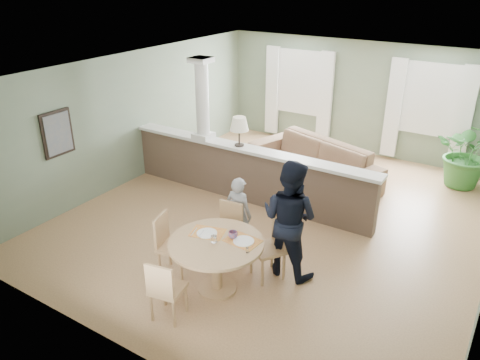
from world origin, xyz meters
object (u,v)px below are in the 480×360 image
Objects in this scene: dining_table at (217,252)px; houseplant at (469,154)px; sofa at (312,162)px; chair_far_boy at (228,229)px; chair_near at (165,288)px; chair_far_man at (272,244)px; man_person at (289,219)px; child_person at (239,214)px; chair_side at (169,242)px.

houseplant is at bearing 67.08° from dining_table.
chair_far_boy reaches higher than sofa.
sofa is 5.06m from chair_near.
dining_table is (0.44, -4.18, 0.20)m from sofa.
chair_far_man is 1.74m from chair_near.
chair_far_boy is 1.06m from man_person.
child_person is at bearing 82.92° from chair_far_boy.
man_person reaches higher than sofa.
chair_near is at bearing -81.10° from chair_far_man.
sofa is 3.58m from chair_far_man.
chair_far_man reaches higher than chair_side.
chair_far_boy is at bearing -45.99° from chair_side.
chair_far_man is (0.48, 0.72, -0.10)m from dining_table.
man_person reaches higher than child_person.
child_person reaches higher than chair_side.
chair_side is at bearing -178.15° from dining_table.
chair_far_boy is at bearing 90.88° from child_person.
man_person is (-1.76, -4.72, 0.18)m from houseplant.
chair_far_boy is 1.66m from chair_near.
child_person reaches higher than sofa.
chair_far_man is at bearing -111.15° from houseplant.
chair_far_boy is 0.83m from chair_far_man.
chair_near is (-2.60, -6.53, -0.23)m from houseplant.
chair_far_man is at bearing -74.77° from chair_side.
chair_side reaches higher than sofa.
man_person is (0.15, 0.21, 0.37)m from chair_far_man.
dining_table is 1.38× the size of chair_side.
sofa is 4.21m from dining_table.
chair_far_boy is 0.73× the size of child_person.
man_person is (0.84, 1.81, 0.41)m from chair_near.
chair_side is 0.76× the size of child_person.
sofa is 3.11m from child_person.
chair_far_man is at bearing 159.00° from child_person.
chair_far_boy is 0.97× the size of chair_side.
child_person is at bearing -5.15° from man_person.
chair_side is (-1.32, -0.75, -0.01)m from chair_far_man.
chair_side is at bearing -118.11° from chair_far_man.
chair_side reaches higher than chair_near.
child_person reaches higher than chair_near.
man_person is at bearing 86.94° from chair_far_man.
chair_far_man reaches higher than chair_near.
man_person is (0.63, 0.94, 0.27)m from dining_table.
chair_near is 2.04m from man_person.
dining_table reaches higher than chair_near.
houseplant is 5.32m from child_person.
chair_side is (-0.84, -0.03, -0.11)m from dining_table.
houseplant reaches higher than child_person.
dining_table is 0.85m from chair_side.
sofa is at bearing -19.84° from chair_side.
chair_side is at bearing -119.61° from houseplant.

